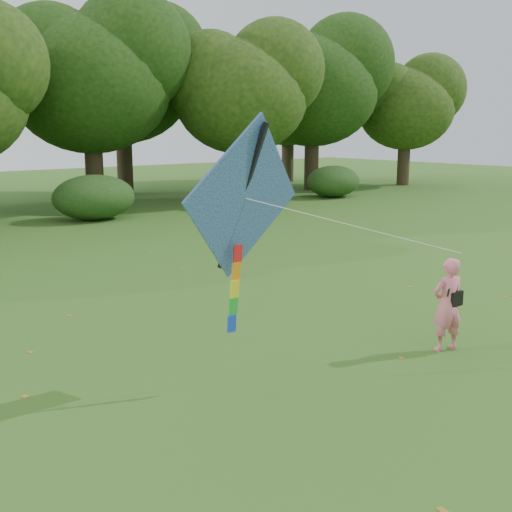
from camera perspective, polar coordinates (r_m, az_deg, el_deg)
ground at (r=11.68m, az=11.30°, el=-7.95°), size 100.00×100.00×0.00m
man_kite_flyer at (r=11.56m, az=16.65°, el=-4.15°), size 0.69×0.55×1.64m
crossbody_bag at (r=11.61m, az=17.12°, el=-3.56°), size 0.43×0.20×0.68m
flying_kite at (r=9.23m, az=-1.07°, el=4.92°), size 5.10×1.51×3.18m
tree_line at (r=31.57m, az=-20.86°, el=13.96°), size 54.70×15.30×9.48m
shrub_band at (r=25.93m, az=-21.37°, el=4.09°), size 39.15×3.22×1.88m
fallen_leaves at (r=14.17m, az=-1.07°, el=-4.23°), size 11.31×14.13×0.01m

